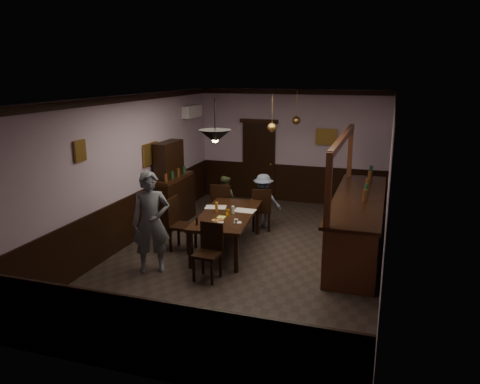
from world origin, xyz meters
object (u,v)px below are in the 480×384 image
at_px(chair_near, 209,248).
at_px(sideboard, 172,191).
at_px(chair_side, 179,221).
at_px(person_seated_left, 225,200).
at_px(dining_table, 227,217).
at_px(coffee_cup, 236,221).
at_px(soda_can, 228,212).
at_px(chair_far_left, 222,204).
at_px(person_seated_right, 263,201).
at_px(pendant_brass_far, 296,121).
at_px(pendant_brass_mid, 272,128).
at_px(bar_counter, 358,222).
at_px(chair_far_right, 262,207).
at_px(person_standing, 151,222).
at_px(pendant_iron, 215,136).

bearing_deg(chair_near, sideboard, 131.99).
relative_size(chair_side, person_seated_left, 0.93).
distance_m(dining_table, coffee_cup, 0.66).
xyz_separation_m(soda_can, sideboard, (-1.82, 1.29, -0.04)).
relative_size(chair_far_left, chair_near, 1.06).
relative_size(person_seated_right, pendant_brass_far, 1.51).
relative_size(dining_table, sideboard, 1.19).
distance_m(chair_side, pendant_brass_mid, 2.75).
distance_m(person_seated_right, bar_counter, 2.29).
distance_m(chair_far_right, chair_near, 2.63).
distance_m(dining_table, sideboard, 2.11).
relative_size(chair_near, person_standing, 0.54).
bearing_deg(sideboard, person_seated_right, 11.44).
relative_size(soda_can, sideboard, 0.06).
xyz_separation_m(chair_far_left, chair_near, (0.70, -2.53, -0.03)).
bearing_deg(person_standing, pendant_iron, 0.64).
distance_m(person_seated_right, soda_can, 1.73).
xyz_separation_m(chair_far_left, person_standing, (-0.36, -2.56, 0.34)).
distance_m(dining_table, person_seated_right, 1.62).
distance_m(person_standing, bar_counter, 3.99).
bearing_deg(soda_can, person_seated_left, 111.91).
xyz_separation_m(chair_near, sideboard, (-1.90, 2.48, 0.24)).
xyz_separation_m(chair_far_left, coffee_cup, (0.93, -1.76, 0.24)).
bearing_deg(pendant_brass_far, dining_table, -104.63).
bearing_deg(person_seated_right, sideboard, 1.12).
distance_m(coffee_cup, soda_can, 0.52).
relative_size(person_standing, pendant_iron, 2.43).
xyz_separation_m(chair_far_right, chair_side, (-1.26, -1.59, 0.05)).
height_order(dining_table, pendant_brass_mid, pendant_brass_mid).
bearing_deg(chair_side, pendant_iron, -117.37).
xyz_separation_m(coffee_cup, soda_can, (-0.31, 0.42, 0.01)).
distance_m(dining_table, soda_can, 0.18).
distance_m(soda_can, pendant_iron, 1.70).
distance_m(dining_table, person_standing, 1.65).
bearing_deg(sideboard, soda_can, -35.28).
xyz_separation_m(person_seated_right, pendant_iron, (-0.23, -2.38, 1.76)).
xyz_separation_m(dining_table, chair_side, (-0.91, -0.28, -0.10)).
bearing_deg(coffee_cup, chair_far_left, 112.44).
distance_m(person_seated_right, sideboard, 2.11).
relative_size(person_seated_right, soda_can, 10.21).
relative_size(chair_far_right, pendant_iron, 1.32).
distance_m(sideboard, bar_counter, 4.23).
bearing_deg(chair_near, coffee_cup, 78.23).
bearing_deg(coffee_cup, bar_counter, 26.67).
height_order(soda_can, pendant_iron, pendant_iron).
distance_m(chair_far_right, soda_can, 1.48).
xyz_separation_m(chair_far_right, person_seated_left, (-0.93, 0.19, 0.04)).
height_order(dining_table, sideboard, sideboard).
height_order(dining_table, chair_far_left, chair_far_left).
xyz_separation_m(chair_far_right, chair_near, (-0.20, -2.62, -0.01)).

